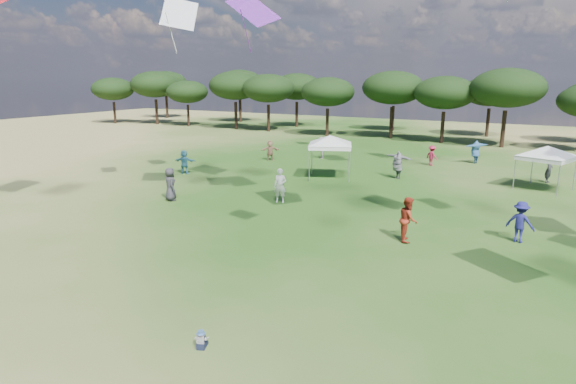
% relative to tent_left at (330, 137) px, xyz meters
% --- Properties ---
extents(ground, '(140.00, 140.00, 0.00)m').
position_rel_tent_left_xyz_m(ground, '(5.46, -22.77, -2.80)').
color(ground, '#2A5318').
rests_on(ground, ground).
extents(tree_line, '(108.78, 17.63, 7.77)m').
position_rel_tent_left_xyz_m(tree_line, '(7.85, 24.64, 2.63)').
color(tree_line, black).
rests_on(tree_line, ground).
extents(tent_left, '(5.23, 5.23, 3.22)m').
position_rel_tent_left_xyz_m(tent_left, '(0.00, 0.00, 0.00)').
color(tent_left, gray).
rests_on(tent_left, ground).
extents(tent_right, '(5.14, 5.14, 3.00)m').
position_rel_tent_left_xyz_m(tent_right, '(12.89, 3.22, -0.22)').
color(tent_right, gray).
rests_on(tent_right, ground).
extents(toddler, '(0.38, 0.41, 0.50)m').
position_rel_tent_left_xyz_m(toddler, '(5.88, -20.97, -2.57)').
color(toddler, black).
rests_on(toddler, ground).
extents(festival_crowd, '(31.05, 22.67, 1.91)m').
position_rel_tent_left_xyz_m(festival_crowd, '(3.41, 0.99, -1.89)').
color(festival_crowd, maroon).
rests_on(festival_crowd, ground).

